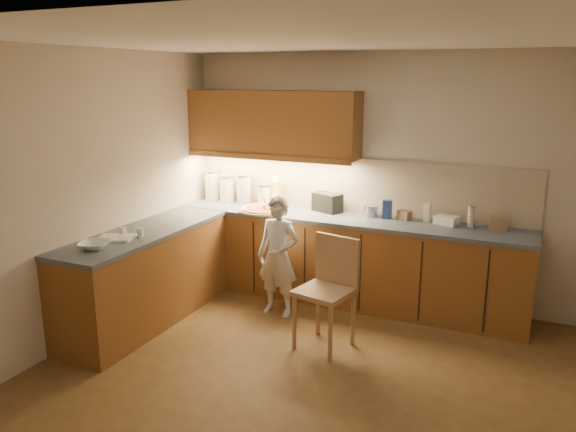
% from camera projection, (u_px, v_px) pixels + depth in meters
% --- Properties ---
extents(room, '(4.54, 4.50, 2.62)m').
position_uv_depth(room, '(320.00, 173.00, 4.02)').
color(room, brown).
rests_on(room, ground).
extents(l_counter, '(3.77, 2.62, 0.92)m').
position_uv_depth(l_counter, '(279.00, 264.00, 5.79)').
color(l_counter, brown).
rests_on(l_counter, ground).
extents(backsplash, '(3.75, 0.02, 0.58)m').
position_uv_depth(backsplash, '(354.00, 185.00, 6.04)').
color(backsplash, '#BCAC92').
rests_on(backsplash, l_counter).
extents(upper_cabinets, '(1.95, 0.36, 0.73)m').
position_uv_depth(upper_cabinets, '(272.00, 124.00, 6.10)').
color(upper_cabinets, brown).
rests_on(upper_cabinets, ground).
extents(pizza_on_board, '(0.51, 0.51, 0.21)m').
position_uv_depth(pizza_on_board, '(262.00, 209.00, 6.10)').
color(pizza_on_board, tan).
rests_on(pizza_on_board, l_counter).
extents(child, '(0.46, 0.32, 1.22)m').
position_uv_depth(child, '(278.00, 256.00, 5.58)').
color(child, silver).
rests_on(child, ground).
extents(wooden_chair, '(0.53, 0.53, 0.98)m').
position_uv_depth(wooden_chair, '(329.00, 284.00, 4.95)').
color(wooden_chair, tan).
rests_on(wooden_chair, ground).
extents(mixing_bowl, '(0.33, 0.33, 0.06)m').
position_uv_depth(mixing_bowl, '(94.00, 245.00, 4.77)').
color(mixing_bowl, white).
rests_on(mixing_bowl, l_counter).
extents(canister_a, '(0.17, 0.17, 0.35)m').
position_uv_depth(canister_a, '(212.00, 185.00, 6.65)').
color(canister_a, white).
rests_on(canister_a, l_counter).
extents(canister_b, '(0.18, 0.18, 0.31)m').
position_uv_depth(canister_b, '(227.00, 188.00, 6.55)').
color(canister_b, white).
rests_on(canister_b, l_counter).
extents(canister_c, '(0.18, 0.18, 0.34)m').
position_uv_depth(canister_c, '(244.00, 189.00, 6.47)').
color(canister_c, beige).
rests_on(canister_c, l_counter).
extents(canister_d, '(0.15, 0.15, 0.25)m').
position_uv_depth(canister_d, '(264.00, 195.00, 6.35)').
color(canister_d, silver).
rests_on(canister_d, l_counter).
extents(oil_jug, '(0.13, 0.11, 0.33)m').
position_uv_depth(oil_jug, '(276.00, 192.00, 6.34)').
color(oil_jug, gold).
rests_on(oil_jug, l_counter).
extents(toaster, '(0.36, 0.28, 0.20)m').
position_uv_depth(toaster, '(327.00, 202.00, 6.07)').
color(toaster, black).
rests_on(toaster, l_counter).
extents(steel_pot, '(0.15, 0.15, 0.11)m').
position_uv_depth(steel_pot, '(371.00, 211.00, 5.88)').
color(steel_pot, '#ABABAF').
rests_on(steel_pot, l_counter).
extents(blue_box, '(0.12, 0.10, 0.20)m').
position_uv_depth(blue_box, '(387.00, 209.00, 5.78)').
color(blue_box, '#304592').
rests_on(blue_box, l_counter).
extents(card_box_a, '(0.16, 0.14, 0.09)m').
position_uv_depth(card_box_a, '(404.00, 215.00, 5.75)').
color(card_box_a, '#987052').
rests_on(card_box_a, l_counter).
extents(white_bottle, '(0.07, 0.07, 0.19)m').
position_uv_depth(white_bottle, '(427.00, 212.00, 5.66)').
color(white_bottle, silver).
rests_on(white_bottle, l_counter).
extents(flat_pack, '(0.26, 0.21, 0.09)m').
position_uv_depth(flat_pack, '(447.00, 220.00, 5.56)').
color(flat_pack, silver).
rests_on(flat_pack, l_counter).
extents(tall_jar, '(0.07, 0.07, 0.22)m').
position_uv_depth(tall_jar, '(471.00, 216.00, 5.44)').
color(tall_jar, beige).
rests_on(tall_jar, l_counter).
extents(card_box_b, '(0.18, 0.14, 0.13)m').
position_uv_depth(card_box_b, '(498.00, 223.00, 5.37)').
color(card_box_b, tan).
rests_on(card_box_b, l_counter).
extents(dough_cloth, '(0.37, 0.33, 0.02)m').
position_uv_depth(dough_cloth, '(116.00, 238.00, 5.06)').
color(dough_cloth, white).
rests_on(dough_cloth, l_counter).
extents(spice_jar_a, '(0.07, 0.07, 0.08)m').
position_uv_depth(spice_jar_a, '(123.00, 231.00, 5.17)').
color(spice_jar_a, white).
rests_on(spice_jar_a, l_counter).
extents(spice_jar_b, '(0.06, 0.06, 0.08)m').
position_uv_depth(spice_jar_b, '(140.00, 232.00, 5.13)').
color(spice_jar_b, white).
rests_on(spice_jar_b, l_counter).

